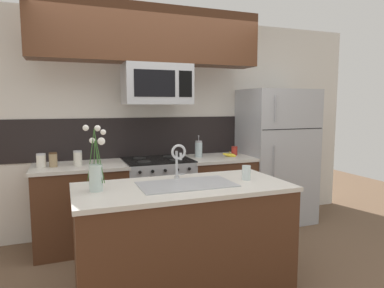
% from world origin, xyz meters
% --- Properties ---
extents(ground_plane, '(10.00, 10.00, 0.00)m').
position_xyz_m(ground_plane, '(0.00, 0.00, 0.00)').
color(ground_plane, brown).
extents(rear_partition, '(5.20, 0.10, 2.60)m').
position_xyz_m(rear_partition, '(0.30, 1.28, 1.30)').
color(rear_partition, silver).
rests_on(rear_partition, ground).
extents(splash_band, '(3.44, 0.01, 0.48)m').
position_xyz_m(splash_band, '(0.00, 1.22, 1.15)').
color(splash_band, black).
rests_on(splash_band, rear_partition).
extents(back_counter_left, '(0.98, 0.65, 0.91)m').
position_xyz_m(back_counter_left, '(-0.85, 0.90, 0.46)').
color(back_counter_left, '#4C2B19').
rests_on(back_counter_left, ground).
extents(back_counter_right, '(0.81, 0.65, 0.91)m').
position_xyz_m(back_counter_right, '(0.77, 0.90, 0.46)').
color(back_counter_right, '#4C2B19').
rests_on(back_counter_right, ground).
extents(stove_range, '(0.76, 0.64, 0.93)m').
position_xyz_m(stove_range, '(0.00, 0.90, 0.46)').
color(stove_range, '#A8AAAF').
rests_on(stove_range, ground).
extents(microwave, '(0.74, 0.40, 0.44)m').
position_xyz_m(microwave, '(0.00, 0.88, 1.77)').
color(microwave, '#A8AAAF').
extents(upper_cabinet_band, '(2.49, 0.34, 0.60)m').
position_xyz_m(upper_cabinet_band, '(-0.08, 0.85, 2.29)').
color(upper_cabinet_band, '#4C2B19').
extents(refrigerator, '(0.90, 0.74, 1.74)m').
position_xyz_m(refrigerator, '(1.61, 0.92, 0.87)').
color(refrigerator, '#A8AAAF').
rests_on(refrigerator, ground).
extents(storage_jar_tall, '(0.09, 0.09, 0.14)m').
position_xyz_m(storage_jar_tall, '(-1.23, 0.89, 0.98)').
color(storage_jar_tall, silver).
rests_on(storage_jar_tall, back_counter_left).
extents(storage_jar_medium, '(0.08, 0.08, 0.15)m').
position_xyz_m(storage_jar_medium, '(-1.11, 0.88, 0.98)').
color(storage_jar_medium, '#997F5B').
rests_on(storage_jar_medium, back_counter_left).
extents(storage_jar_short, '(0.09, 0.09, 0.16)m').
position_xyz_m(storage_jar_short, '(-0.87, 0.87, 0.99)').
color(storage_jar_short, silver).
rests_on(storage_jar_short, back_counter_left).
extents(banana_bunch, '(0.19, 0.12, 0.08)m').
position_xyz_m(banana_bunch, '(0.90, 0.84, 0.93)').
color(banana_bunch, yellow).
rests_on(banana_bunch, back_counter_right).
extents(french_press, '(0.09, 0.09, 0.27)m').
position_xyz_m(french_press, '(0.54, 0.96, 1.01)').
color(french_press, silver).
rests_on(french_press, back_counter_right).
extents(coffee_tin, '(0.08, 0.08, 0.11)m').
position_xyz_m(coffee_tin, '(1.02, 0.95, 0.97)').
color(coffee_tin, '#B22D23').
rests_on(coffee_tin, back_counter_right).
extents(island_counter, '(1.71, 0.80, 0.91)m').
position_xyz_m(island_counter, '(-0.12, -0.35, 0.46)').
color(island_counter, '#4C2B19').
rests_on(island_counter, ground).
extents(kitchen_sink, '(0.76, 0.43, 0.16)m').
position_xyz_m(kitchen_sink, '(-0.09, -0.35, 0.84)').
color(kitchen_sink, '#ADAFB5').
rests_on(kitchen_sink, island_counter).
extents(sink_faucet, '(0.14, 0.14, 0.31)m').
position_xyz_m(sink_faucet, '(-0.09, -0.14, 1.11)').
color(sink_faucet, '#B7BABF').
rests_on(sink_faucet, island_counter).
extents(drinking_glass, '(0.07, 0.07, 0.12)m').
position_xyz_m(drinking_glass, '(0.45, -0.36, 0.97)').
color(drinking_glass, silver).
rests_on(drinking_glass, island_counter).
extents(flower_vase, '(0.16, 0.15, 0.49)m').
position_xyz_m(flower_vase, '(-0.79, -0.30, 1.05)').
color(flower_vase, silver).
rests_on(flower_vase, island_counter).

